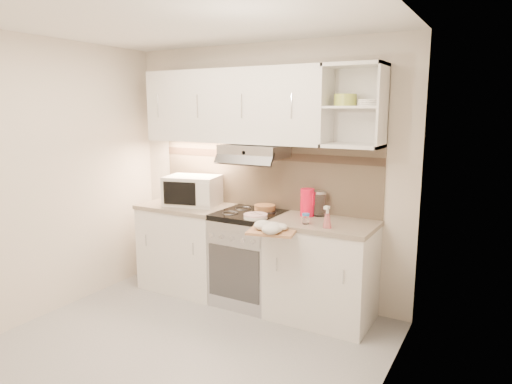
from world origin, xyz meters
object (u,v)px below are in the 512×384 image
at_px(glass_jar, 319,203).
at_px(spray_bottle, 327,219).
at_px(cutting_board, 273,230).
at_px(watering_can, 180,198).
at_px(electric_range, 249,257).
at_px(microwave, 193,190).
at_px(plate_stack, 256,216).
at_px(pink_pitcher, 307,202).

xyz_separation_m(glass_jar, spray_bottle, (0.22, -0.37, -0.04)).
bearing_deg(cutting_board, spray_bottle, 14.40).
bearing_deg(watering_can, electric_range, -18.81).
height_order(microwave, plate_stack, microwave).
xyz_separation_m(electric_range, plate_stack, (0.17, -0.18, 0.47)).
xyz_separation_m(glass_jar, cutting_board, (-0.18, -0.58, -0.14)).
bearing_deg(spray_bottle, pink_pitcher, 140.04).
relative_size(microwave, spray_bottle, 3.05).
distance_m(plate_stack, glass_jar, 0.61).
xyz_separation_m(microwave, glass_jar, (1.32, 0.17, -0.03)).
relative_size(electric_range, pink_pitcher, 3.52).
xyz_separation_m(electric_range, watering_can, (-0.78, -0.08, 0.53)).
height_order(pink_pitcher, spray_bottle, pink_pitcher).
distance_m(pink_pitcher, spray_bottle, 0.44).
relative_size(microwave, glass_jar, 2.64).
bearing_deg(glass_jar, cutting_board, -107.58).
xyz_separation_m(pink_pitcher, spray_bottle, (0.31, -0.31, -0.05)).
relative_size(plate_stack, pink_pitcher, 0.85).
bearing_deg(electric_range, cutting_board, -40.00).
relative_size(glass_jar, spray_bottle, 1.16).
bearing_deg(microwave, glass_jar, -6.36).
bearing_deg(electric_range, pink_pitcher, 14.28).
bearing_deg(cutting_board, microwave, 147.92).
bearing_deg(pink_pitcher, microwave, -162.57).
relative_size(electric_range, spray_bottle, 4.54).
distance_m(watering_can, glass_jar, 1.44).
height_order(microwave, pink_pitcher, microwave).
relative_size(electric_range, watering_can, 3.61).
relative_size(microwave, cutting_board, 1.56).
bearing_deg(plate_stack, glass_jar, 39.38).
distance_m(microwave, plate_stack, 0.90).
xyz_separation_m(microwave, pink_pitcher, (1.23, 0.11, -0.02)).
xyz_separation_m(watering_can, pink_pitcher, (1.32, 0.21, 0.05)).
bearing_deg(spray_bottle, watering_can, -178.40).
bearing_deg(cutting_board, electric_range, 127.42).
distance_m(microwave, cutting_board, 1.22).
xyz_separation_m(plate_stack, pink_pitcher, (0.37, 0.32, 0.11)).
distance_m(microwave, pink_pitcher, 1.24).
relative_size(plate_stack, spray_bottle, 1.09).
distance_m(electric_range, glass_jar, 0.87).
height_order(pink_pitcher, glass_jar, pink_pitcher).
xyz_separation_m(watering_can, glass_jar, (1.41, 0.28, 0.04)).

